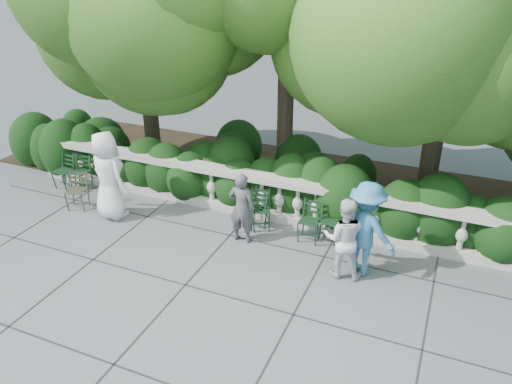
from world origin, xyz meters
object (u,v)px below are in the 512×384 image
at_px(person_businessman, 108,176).
at_px(chair_a, 62,190).
at_px(person_older_blue, 365,229).
at_px(person_woman_grey, 242,208).
at_px(chair_d, 307,244).
at_px(chair_c, 249,229).
at_px(chair_e, 260,232).
at_px(chair_weathered, 77,211).
at_px(person_casual_man, 344,238).
at_px(chair_f, 326,243).
at_px(chair_b, 79,191).

bearing_deg(person_businessman, chair_a, 1.05).
distance_m(chair_a, person_older_blue, 7.48).
distance_m(person_businessman, person_woman_grey, 3.02).
xyz_separation_m(chair_a, person_businessman, (1.97, -0.55, 0.97)).
distance_m(chair_a, chair_d, 6.21).
bearing_deg(person_businessman, person_older_blue, -162.59).
relative_size(chair_c, chair_e, 1.00).
distance_m(chair_weathered, person_casual_man, 6.07).
xyz_separation_m(chair_d, person_older_blue, (1.19, -0.49, 0.89)).
bearing_deg(person_older_blue, chair_f, -19.77).
xyz_separation_m(chair_weathered, person_businessman, (0.89, 0.16, 0.97)).
distance_m(chair_f, person_older_blue, 1.39).
height_order(chair_c, person_businessman, person_businessman).
distance_m(chair_f, person_businessman, 4.75).
bearing_deg(person_woman_grey, chair_e, -118.70).
xyz_separation_m(person_woman_grey, person_casual_man, (2.12, -0.36, 0.03)).
xyz_separation_m(chair_weathered, person_woman_grey, (3.90, 0.35, 0.73)).
bearing_deg(chair_b, chair_d, -5.36).
distance_m(person_woman_grey, person_older_blue, 2.44).
distance_m(chair_e, person_woman_grey, 0.88).
xyz_separation_m(chair_b, chair_d, (5.78, -0.11, 0.00)).
bearing_deg(chair_f, person_businessman, -158.22).
relative_size(chair_d, person_woman_grey, 0.57).
bearing_deg(chair_weathered, chair_a, 129.42).
xyz_separation_m(chair_a, chair_f, (6.56, 0.17, 0.00)).
bearing_deg(person_casual_man, chair_b, -17.11).
xyz_separation_m(chair_b, person_woman_grey, (4.54, -0.47, 0.73)).
xyz_separation_m(chair_e, chair_weathered, (-4.11, -0.79, 0.00)).
xyz_separation_m(chair_d, person_casual_man, (0.88, -0.72, 0.76)).
relative_size(chair_b, person_casual_man, 0.55).
bearing_deg(chair_a, person_woman_grey, 1.75).
xyz_separation_m(chair_weathered, person_older_blue, (6.33, 0.22, 0.89)).
bearing_deg(chair_a, chair_d, 5.89).
relative_size(chair_a, person_businessman, 0.43).
xyz_separation_m(chair_a, person_older_blue, (7.41, -0.49, 0.89)).
relative_size(chair_d, person_businessman, 0.43).
xyz_separation_m(chair_d, chair_f, (0.35, 0.17, 0.00)).
relative_size(chair_c, person_woman_grey, 0.57).
relative_size(chair_c, person_casual_man, 0.55).
bearing_deg(person_businessman, chair_c, -151.05).
bearing_deg(chair_f, chair_b, -166.65).
xyz_separation_m(chair_b, person_casual_man, (6.66, -0.83, 0.76)).
height_order(person_businessman, person_casual_man, person_businessman).
relative_size(chair_b, person_businessman, 0.43).
distance_m(chair_a, person_woman_grey, 5.04).
relative_size(chair_a, person_woman_grey, 0.57).
height_order(chair_f, person_businessman, person_businessman).
bearing_deg(chair_f, chair_c, -164.18).
xyz_separation_m(chair_b, person_older_blue, (6.97, -0.60, 0.89)).
distance_m(chair_b, chair_d, 5.78).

